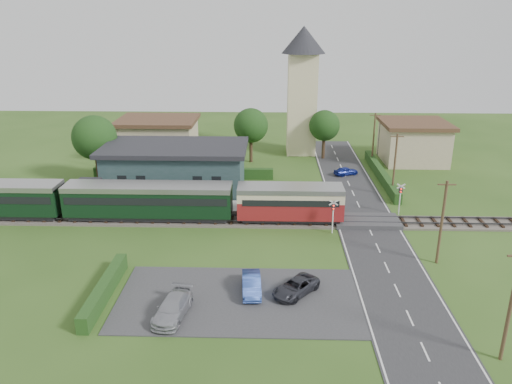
{
  "coord_description": "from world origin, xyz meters",
  "views": [
    {
      "loc": [
        0.68,
        -42.55,
        18.95
      ],
      "look_at": [
        -0.74,
        4.0,
        2.38
      ],
      "focal_mm": 35.0,
      "sensor_mm": 36.0,
      "label": 1
    }
  ],
  "objects_px": {
    "car_on_road": "(346,171)",
    "car_park_dark": "(296,287)",
    "equipment_hut": "(89,192)",
    "crossing_signal_far": "(400,194)",
    "car_park_blue": "(251,284)",
    "crossing_signal_near": "(333,212)",
    "station_building": "(176,168)",
    "train": "(116,199)",
    "church_tower": "(302,81)",
    "pedestrian_near": "(215,200)",
    "house_east": "(413,141)",
    "car_park_silver": "(173,308)",
    "house_west": "(158,138)",
    "pedestrian_far": "(115,198)"
  },
  "relations": [
    {
      "from": "car_park_silver",
      "to": "pedestrian_far",
      "type": "distance_m",
      "value": 21.45
    },
    {
      "from": "house_east",
      "to": "pedestrian_near",
      "type": "distance_m",
      "value": 31.62
    },
    {
      "from": "train",
      "to": "car_park_silver",
      "type": "bearing_deg",
      "value": -62.45
    },
    {
      "from": "car_park_silver",
      "to": "train",
      "type": "bearing_deg",
      "value": 126.9
    },
    {
      "from": "crossing_signal_near",
      "to": "pedestrian_near",
      "type": "distance_m",
      "value": 12.36
    },
    {
      "from": "equipment_hut",
      "to": "pedestrian_far",
      "type": "xyz_separation_m",
      "value": [
        2.75,
        -0.31,
        -0.51
      ]
    },
    {
      "from": "train",
      "to": "equipment_hut",
      "type": "bearing_deg",
      "value": 139.93
    },
    {
      "from": "crossing_signal_near",
      "to": "car_on_road",
      "type": "distance_m",
      "value": 18.13
    },
    {
      "from": "car_park_blue",
      "to": "crossing_signal_near",
      "type": "bearing_deg",
      "value": 52.64
    },
    {
      "from": "house_west",
      "to": "car_park_silver",
      "type": "distance_m",
      "value": 40.44
    },
    {
      "from": "church_tower",
      "to": "car_park_silver",
      "type": "relative_size",
      "value": 3.99
    },
    {
      "from": "crossing_signal_far",
      "to": "car_park_dark",
      "type": "relative_size",
      "value": 0.84
    },
    {
      "from": "car_on_road",
      "to": "car_park_silver",
      "type": "relative_size",
      "value": 0.69
    },
    {
      "from": "equipment_hut",
      "to": "crossing_signal_near",
      "type": "relative_size",
      "value": 0.78
    },
    {
      "from": "church_tower",
      "to": "car_park_silver",
      "type": "xyz_separation_m",
      "value": [
        -10.69,
        -42.3,
        -9.5
      ]
    },
    {
      "from": "house_east",
      "to": "crossing_signal_near",
      "type": "height_order",
      "value": "house_east"
    },
    {
      "from": "house_east",
      "to": "car_park_silver",
      "type": "bearing_deg",
      "value": -123.85
    },
    {
      "from": "car_park_silver",
      "to": "pedestrian_far",
      "type": "xyz_separation_m",
      "value": [
        -9.56,
        19.19,
        0.52
      ]
    },
    {
      "from": "car_park_blue",
      "to": "car_park_dark",
      "type": "relative_size",
      "value": 0.96
    },
    {
      "from": "church_tower",
      "to": "train",
      "type": "bearing_deg",
      "value": -126.44
    },
    {
      "from": "car_on_road",
      "to": "car_park_dark",
      "type": "relative_size",
      "value": 0.78
    },
    {
      "from": "car_park_blue",
      "to": "pedestrian_far",
      "type": "xyz_separation_m",
      "value": [
        -14.65,
        15.96,
        0.54
      ]
    },
    {
      "from": "train",
      "to": "church_tower",
      "type": "height_order",
      "value": "church_tower"
    },
    {
      "from": "pedestrian_near",
      "to": "station_building",
      "type": "bearing_deg",
      "value": -33.34
    },
    {
      "from": "house_west",
      "to": "house_east",
      "type": "bearing_deg",
      "value": -1.64
    },
    {
      "from": "train",
      "to": "pedestrian_far",
      "type": "bearing_deg",
      "value": 110.1
    },
    {
      "from": "car_park_silver",
      "to": "car_park_dark",
      "type": "relative_size",
      "value": 1.13
    },
    {
      "from": "car_park_blue",
      "to": "car_park_silver",
      "type": "distance_m",
      "value": 6.03
    },
    {
      "from": "crossing_signal_far",
      "to": "car_park_blue",
      "type": "xyz_separation_m",
      "value": [
        -14.2,
        -15.46,
        -1.44
      ]
    },
    {
      "from": "church_tower",
      "to": "car_park_blue",
      "type": "bearing_deg",
      "value": -98.16
    },
    {
      "from": "station_building",
      "to": "house_east",
      "type": "distance_m",
      "value": 32.7
    },
    {
      "from": "car_park_blue",
      "to": "pedestrian_near",
      "type": "bearing_deg",
      "value": 101.27
    },
    {
      "from": "equipment_hut",
      "to": "crossing_signal_far",
      "type": "height_order",
      "value": "crossing_signal_far"
    },
    {
      "from": "pedestrian_near",
      "to": "house_east",
      "type": "bearing_deg",
      "value": -123.82
    },
    {
      "from": "car_park_blue",
      "to": "car_park_dark",
      "type": "bearing_deg",
      "value": -6.56
    },
    {
      "from": "church_tower",
      "to": "pedestrian_near",
      "type": "bearing_deg",
      "value": -112.87
    },
    {
      "from": "pedestrian_near",
      "to": "car_park_dark",
      "type": "bearing_deg",
      "value": 133.51
    },
    {
      "from": "crossing_signal_near",
      "to": "car_park_silver",
      "type": "bearing_deg",
      "value": -131.03
    },
    {
      "from": "crossing_signal_far",
      "to": "pedestrian_far",
      "type": "distance_m",
      "value": 28.87
    },
    {
      "from": "church_tower",
      "to": "pedestrian_near",
      "type": "height_order",
      "value": "church_tower"
    },
    {
      "from": "house_west",
      "to": "crossing_signal_far",
      "type": "height_order",
      "value": "house_west"
    },
    {
      "from": "pedestrian_near",
      "to": "car_park_blue",
      "type": "bearing_deg",
      "value": 123.52
    },
    {
      "from": "station_building",
      "to": "pedestrian_far",
      "type": "height_order",
      "value": "station_building"
    },
    {
      "from": "station_building",
      "to": "train",
      "type": "distance_m",
      "value": 9.94
    },
    {
      "from": "house_west",
      "to": "crossing_signal_far",
      "type": "bearing_deg",
      "value": -35.77
    },
    {
      "from": "church_tower",
      "to": "car_park_blue",
      "type": "distance_m",
      "value": 40.6
    },
    {
      "from": "house_west",
      "to": "car_park_silver",
      "type": "height_order",
      "value": "house_west"
    },
    {
      "from": "car_on_road",
      "to": "car_park_blue",
      "type": "distance_m",
      "value": 30.29
    },
    {
      "from": "crossing_signal_near",
      "to": "car_on_road",
      "type": "height_order",
      "value": "crossing_signal_near"
    },
    {
      "from": "station_building",
      "to": "church_tower",
      "type": "relative_size",
      "value": 0.91
    }
  ]
}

